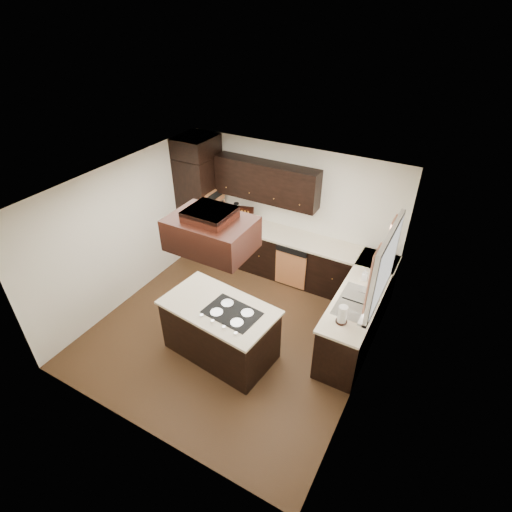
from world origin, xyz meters
name	(u,v)px	position (x,y,z in m)	size (l,w,h in m)	color
floor	(233,330)	(0.00, 0.00, -0.01)	(4.20, 4.20, 0.02)	brown
ceiling	(227,190)	(0.00, 0.00, 2.51)	(4.20, 4.20, 0.02)	white
wall_back	(291,211)	(0.00, 2.11, 1.25)	(4.20, 0.02, 2.50)	white
wall_front	(129,366)	(0.00, -2.11, 1.25)	(4.20, 0.02, 2.50)	white
wall_left	(125,233)	(-2.11, 0.00, 1.25)	(0.02, 4.20, 2.50)	white
wall_right	(371,315)	(2.11, 0.00, 1.25)	(0.02, 4.20, 2.50)	white
oven_column	(201,208)	(-1.78, 1.71, 1.06)	(0.65, 0.75, 2.12)	black
wall_oven_face	(215,209)	(-1.43, 1.71, 1.12)	(0.05, 0.62, 0.78)	#DE854D
base_cabinets_back	(283,255)	(0.03, 1.80, 0.44)	(2.93, 0.60, 0.88)	black
base_cabinets_right	(359,313)	(1.80, 0.90, 0.44)	(0.60, 2.40, 0.88)	black
countertop_back	(284,235)	(0.03, 1.79, 0.90)	(2.93, 0.63, 0.04)	#F8E8C7
countertop_right	(362,290)	(1.79, 0.90, 0.90)	(0.63, 2.40, 0.04)	#F8E8C7
upper_cabinets	(266,182)	(-0.43, 1.93, 1.81)	(2.00, 0.34, 0.72)	black
dishwasher_front	(291,269)	(0.33, 1.50, 0.40)	(0.60, 0.05, 0.72)	#DE854D
window_frame	(384,267)	(2.07, 0.55, 1.65)	(0.06, 1.32, 1.12)	silver
window_pane	(386,267)	(2.10, 0.55, 1.65)	(0.00, 1.20, 1.00)	white
curtain_left	(372,279)	(2.01, 0.13, 1.70)	(0.02, 0.34, 0.90)	beige
curtain_right	(388,247)	(2.01, 0.97, 1.70)	(0.02, 0.34, 0.90)	beige
sink_rim	(357,302)	(1.80, 0.55, 0.92)	(0.52, 0.84, 0.01)	silver
island	(220,331)	(0.10, -0.49, 0.44)	(1.60, 0.87, 0.88)	black
island_top	(219,307)	(0.10, -0.49, 0.90)	(1.66, 0.93, 0.04)	#F8E8C7
cooktop	(232,313)	(0.34, -0.52, 0.93)	(0.76, 0.51, 0.01)	black
range_hood	(211,234)	(0.10, -0.55, 2.16)	(1.05, 0.72, 0.42)	black
hood_duct	(210,214)	(0.10, -0.55, 2.44)	(0.55, 0.50, 0.13)	black
blender_base	(237,218)	(-1.00, 1.81, 0.97)	(0.15, 0.15, 0.10)	silver
blender_pitcher	(237,210)	(-1.00, 1.81, 1.15)	(0.13, 0.13, 0.26)	silver
spice_rack	(243,215)	(-0.85, 1.81, 1.09)	(0.40, 0.10, 0.33)	black
mixing_bowl	(221,216)	(-1.36, 1.77, 0.95)	(0.26, 0.26, 0.06)	silver
soap_bottle	(365,275)	(1.74, 1.13, 1.02)	(0.09, 0.09, 0.19)	silver
paper_towel	(342,315)	(1.74, 0.05, 1.06)	(0.13, 0.13, 0.27)	silver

